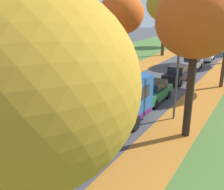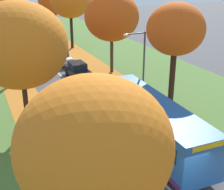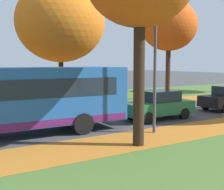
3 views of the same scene
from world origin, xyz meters
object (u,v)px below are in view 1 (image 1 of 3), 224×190
at_px(tree_right_nearest, 24,88).
at_px(car_green_lead, 153,91).
at_px(car_silver_fourth_in_line, 207,55).
at_px(car_white_third_in_line, 192,63).
at_px(bollard_fifth, 81,95).
at_px(tree_right_near, 197,22).
at_px(tree_left_distant, 185,12).
at_px(bus, 89,116).
at_px(streetlamp_right, 173,63).
at_px(tree_left_near, 56,22).
at_px(car_black_following, 177,74).
at_px(bollard_third, 10,128).
at_px(bollard_fourth, 51,109).
at_px(tree_left_far, 165,4).
at_px(tree_left_mid, 121,14).

xyz_separation_m(tree_right_nearest, car_green_lead, (-3.59, 15.16, -4.95)).
bearing_deg(car_silver_fourth_in_line, car_white_third_in_line, -92.26).
bearing_deg(bollard_fifth, tree_right_near, -11.30).
height_order(tree_left_distant, bus, tree_left_distant).
height_order(tree_left_distant, car_silver_fourth_in_line, tree_left_distant).
bearing_deg(tree_left_distant, streetlamp_right, -74.64).
bearing_deg(tree_left_near, tree_right_near, -7.33).
bearing_deg(car_green_lead, car_white_third_in_line, 91.22).
bearing_deg(car_black_following, bus, -90.51).
bearing_deg(streetlamp_right, bollard_third, -136.14).
bearing_deg(bollard_fourth, tree_left_far, 93.18).
bearing_deg(car_green_lead, tree_right_near, -48.21).
bearing_deg(car_green_lead, bus, -91.73).
distance_m(tree_left_mid, bollard_third, 17.34).
bearing_deg(car_white_third_in_line, tree_left_distant, 109.90).
xyz_separation_m(tree_right_nearest, bollard_fourth, (-8.68, 9.25, -5.42)).
bearing_deg(bollard_third, bollard_fourth, 89.67).
distance_m(bollard_third, car_black_following, 16.42).
xyz_separation_m(tree_left_distant, bollard_fourth, (1.77, -36.32, -5.62)).
bearing_deg(tree_left_distant, car_silver_fourth_in_line, -59.85).
distance_m(bollard_fourth, car_green_lead, 7.81).
bearing_deg(bollard_fourth, streetlamp_right, 26.21).
distance_m(tree_left_mid, car_green_lead, 11.08).
xyz_separation_m(tree_left_mid, car_black_following, (6.63, -0.57, -5.46)).
distance_m(tree_left_far, bollard_fourth, 26.05).
relative_size(tree_left_far, car_black_following, 2.30).
bearing_deg(tree_right_near, car_green_lead, 131.79).
bearing_deg(streetlamp_right, car_white_third_in_line, 99.36).
xyz_separation_m(tree_right_nearest, bollard_third, (-8.70, 5.85, -5.44)).
height_order(tree_left_far, bollard_fourth, tree_left_far).
bearing_deg(bus, tree_right_nearest, -61.43).
bearing_deg(bus, tree_left_distant, 99.74).
bearing_deg(tree_left_near, car_white_third_in_line, 66.51).
bearing_deg(bollard_third, bollard_fifth, 89.85).
height_order(tree_left_near, tree_right_nearest, tree_left_near).
bearing_deg(bollard_fifth, tree_left_near, -166.62).
xyz_separation_m(bollard_fifth, streetlamp_right, (7.23, 0.15, 3.38)).
bearing_deg(car_white_third_in_line, bollard_third, -102.71).
height_order(tree_left_mid, bollard_fifth, tree_left_mid).
bearing_deg(bollard_third, tree_left_mid, 95.76).
bearing_deg(bollard_fifth, car_green_lead, 26.18).
bearing_deg(bus, tree_right_near, 43.21).
height_order(tree_left_far, tree_right_nearest, tree_left_far).
relative_size(tree_left_mid, tree_right_near, 1.02).
bearing_deg(tree_left_near, streetlamp_right, 3.61).
relative_size(bollard_fifth, streetlamp_right, 0.12).
xyz_separation_m(tree_right_near, bollard_fourth, (-8.92, -1.62, -5.98)).
bearing_deg(bollard_fifth, bollard_third, -90.15).
xyz_separation_m(bollard_third, car_white_third_in_line, (4.85, 21.49, 0.49)).
relative_size(tree_left_near, tree_left_mid, 1.02).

